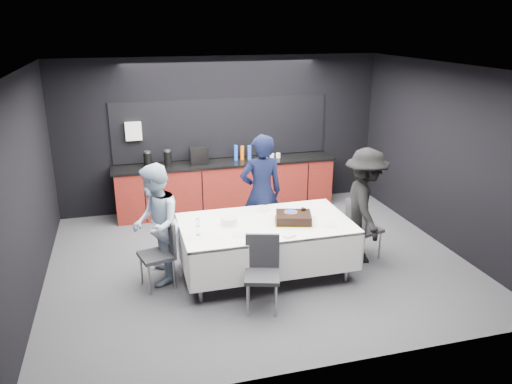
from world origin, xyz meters
TOP-DOWN VIEW (x-y plane):
  - ground at (0.00, 0.00)m, footprint 6.00×6.00m
  - room_shell at (0.00, 0.00)m, footprint 6.04×5.04m
  - kitchenette at (-0.02, 2.22)m, footprint 4.10×0.64m
  - party_table at (0.00, -0.40)m, footprint 2.32×1.32m
  - cake_assembly at (0.37, -0.49)m, footprint 0.60×0.54m
  - plate_stack at (-0.50, -0.34)m, footprint 0.22×0.22m
  - loose_plate_near at (-0.44, -0.72)m, footprint 0.22×0.22m
  - loose_plate_right_a at (0.65, -0.37)m, footprint 0.19×0.19m
  - loose_plate_right_b at (0.79, -0.73)m, footprint 0.22×0.22m
  - loose_plate_far at (0.10, 0.04)m, footprint 0.22×0.22m
  - fork_pile at (0.16, -0.94)m, footprint 0.18×0.15m
  - champagne_flute at (-0.96, -0.58)m, footprint 0.06×0.06m
  - chair_left at (-1.41, -0.35)m, footprint 0.51×0.51m
  - chair_right at (1.49, -0.31)m, footprint 0.53×0.53m
  - chair_near at (-0.27, -1.19)m, footprint 0.52×0.52m
  - person_center at (0.17, 0.42)m, footprint 0.68×0.46m
  - person_left at (-1.47, -0.21)m, footprint 0.70×0.86m
  - person_right at (1.52, -0.34)m, footprint 0.87×1.21m

SIDE VIEW (x-z plane):
  - ground at x=0.00m, z-range 0.00..0.00m
  - chair_left at x=-1.41m, z-range 0.07..1.00m
  - chair_right at x=1.49m, z-range 0.07..1.00m
  - chair_near at x=-0.27m, z-range 0.07..1.00m
  - kitchenette at x=-0.02m, z-range -0.48..1.57m
  - party_table at x=0.00m, z-range 0.25..1.03m
  - loose_plate_near at x=-0.44m, z-range 0.78..0.79m
  - loose_plate_right_a at x=0.65m, z-range 0.78..0.79m
  - loose_plate_right_b at x=0.79m, z-range 0.78..0.79m
  - loose_plate_far at x=0.10m, z-range 0.78..0.79m
  - fork_pile at x=0.16m, z-range 0.78..0.80m
  - person_left at x=-1.47m, z-range 0.00..1.65m
  - plate_stack at x=-0.50m, z-range 0.78..0.88m
  - cake_assembly at x=0.37m, z-range 0.76..0.93m
  - person_right at x=1.52m, z-range 0.00..1.70m
  - person_center at x=0.17m, z-range 0.00..1.82m
  - champagne_flute at x=-0.96m, z-range 0.83..1.05m
  - room_shell at x=0.00m, z-range 0.45..3.27m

